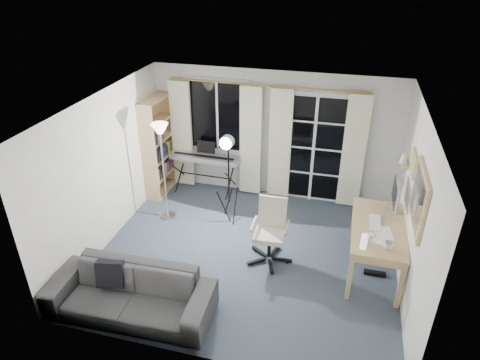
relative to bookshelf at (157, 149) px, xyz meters
The scene contains 17 objects.
floor 2.77m from the bookshelf, 35.79° to the right, with size 4.50×4.00×0.02m, color #374150.
window 1.31m from the bookshelf, 22.36° to the left, with size 1.20×0.08×1.40m.
french_door 2.91m from the bookshelf, ahead, with size 1.32×0.09×2.11m.
curtains 2.03m from the bookshelf, ahead, with size 3.60×0.07×2.13m.
bookshelf is the anchor object (origin of this frame).
torchiere_lamp 1.11m from the bookshelf, 59.08° to the right, with size 0.30×0.30×1.76m.
keyboard_piano 0.91m from the bookshelf, 10.70° to the left, with size 1.33×0.67×0.96m.
studio_light 1.80m from the bookshelf, 24.43° to the right, with size 0.31×0.33×1.65m.
office_chair 2.90m from the bookshelf, 30.64° to the right, with size 0.67×0.70×1.01m.
desk 4.25m from the bookshelf, 19.53° to the right, with size 0.74×1.47×0.78m.
monitor 4.31m from the bookshelf, 13.01° to the right, with size 0.19×0.56×0.49m.
desk_clutter 4.28m from the bookshelf, 22.80° to the right, with size 0.46×0.89×0.99m.
mug 4.53m from the bookshelf, 25.08° to the right, with size 0.13×0.10×0.13m, color silver.
wall_mirror 4.78m from the bookshelf, 23.41° to the right, with size 0.04×0.94×0.74m.
framed_print 4.52m from the bookshelf, 12.71° to the right, with size 0.03×0.42×0.32m.
wall_shelf 4.34m from the bookshelf, ahead, with size 0.16×0.30×0.18m.
sofa 3.26m from the bookshelf, 72.73° to the right, with size 2.15×0.68×0.83m.
Camera 1 is at (1.25, -5.18, 4.21)m, focal length 32.00 mm.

